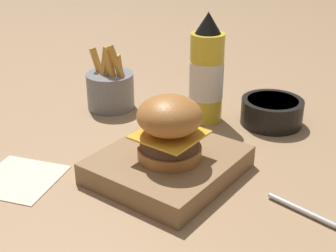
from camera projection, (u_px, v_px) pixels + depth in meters
name	position (u px, v px, depth m)	size (l,w,h in m)	color
ground_plane	(123.00, 180.00, 0.73)	(6.00, 6.00, 0.00)	#9E7A56
serving_board	(168.00, 165.00, 0.74)	(0.21, 0.19, 0.04)	olive
burger	(170.00, 128.00, 0.70)	(0.10, 0.10, 0.10)	#AD6B33
ketchup_bottle	(206.00, 74.00, 0.90)	(0.07, 0.07, 0.21)	yellow
fries_basket	(110.00, 89.00, 0.97)	(0.10, 0.10, 0.14)	slate
side_bowl	(272.00, 111.00, 0.91)	(0.12, 0.12, 0.05)	black
parchment_square	(19.00, 178.00, 0.73)	(0.15, 0.15, 0.00)	beige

